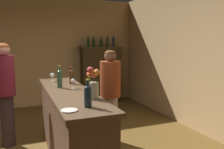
% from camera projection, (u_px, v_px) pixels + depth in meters
% --- Properties ---
extents(wall_back, '(5.71, 0.12, 2.86)m').
position_uv_depth(wall_back, '(30.00, 52.00, 6.11)').
color(wall_back, tan).
rests_on(wall_back, ground).
extents(wall_right, '(0.12, 6.70, 2.86)m').
position_uv_depth(wall_right, '(214.00, 57.00, 4.10)').
color(wall_right, tan).
rests_on(wall_right, ground).
extents(bar_counter, '(0.57, 2.43, 1.03)m').
position_uv_depth(bar_counter, '(70.00, 127.00, 3.28)').
color(bar_counter, brown).
rests_on(bar_counter, ground).
extents(display_cabinet, '(1.18, 0.42, 1.57)m').
position_uv_depth(display_cabinet, '(101.00, 73.00, 6.60)').
color(display_cabinet, '#372915').
rests_on(display_cabinet, ground).
extents(wine_bottle_merlot, '(0.07, 0.07, 0.33)m').
position_uv_depth(wine_bottle_merlot, '(60.00, 78.00, 3.42)').
color(wine_bottle_merlot, '#2F5133').
rests_on(wine_bottle_merlot, bar_counter).
extents(wine_bottle_malbec, '(0.07, 0.07, 0.28)m').
position_uv_depth(wine_bottle_malbec, '(71.00, 76.00, 3.74)').
color(wine_bottle_malbec, '#4A2B17').
rests_on(wine_bottle_malbec, bar_counter).
extents(wine_bottle_pinot, '(0.08, 0.08, 0.29)m').
position_uv_depth(wine_bottle_pinot, '(88.00, 95.00, 2.39)').
color(wine_bottle_pinot, '#1D2E38').
rests_on(wine_bottle_pinot, bar_counter).
extents(wine_glass_front, '(0.06, 0.06, 0.14)m').
position_uv_depth(wine_glass_front, '(73.00, 82.00, 3.37)').
color(wine_glass_front, white).
rests_on(wine_glass_front, bar_counter).
extents(wine_glass_mid, '(0.08, 0.08, 0.14)m').
position_uv_depth(wine_glass_mid, '(52.00, 75.00, 4.00)').
color(wine_glass_mid, white).
rests_on(wine_glass_mid, bar_counter).
extents(flower_arrangement, '(0.17, 0.15, 0.38)m').
position_uv_depth(flower_arrangement, '(93.00, 85.00, 2.75)').
color(flower_arrangement, '#AAA685').
rests_on(flower_arrangement, bar_counter).
extents(cheese_plate, '(0.16, 0.16, 0.01)m').
position_uv_depth(cheese_plate, '(69.00, 110.00, 2.27)').
color(cheese_plate, white).
rests_on(cheese_plate, bar_counter).
extents(display_bottle_left, '(0.06, 0.06, 0.30)m').
position_uv_depth(display_bottle_left, '(88.00, 42.00, 6.35)').
color(display_bottle_left, '#153F1B').
rests_on(display_bottle_left, display_cabinet).
extents(display_bottle_midleft, '(0.07, 0.07, 0.30)m').
position_uv_depth(display_bottle_midleft, '(94.00, 42.00, 6.40)').
color(display_bottle_midleft, '#1C321A').
rests_on(display_bottle_midleft, display_cabinet).
extents(display_bottle_center, '(0.07, 0.07, 0.29)m').
position_uv_depth(display_bottle_center, '(101.00, 42.00, 6.48)').
color(display_bottle_center, '#1A3619').
rests_on(display_bottle_center, display_cabinet).
extents(display_bottle_midright, '(0.07, 0.07, 0.31)m').
position_uv_depth(display_bottle_midright, '(107.00, 41.00, 6.55)').
color(display_bottle_midright, '#203A1E').
rests_on(display_bottle_midright, display_cabinet).
extents(display_bottle_right, '(0.07, 0.07, 0.32)m').
position_uv_depth(display_bottle_right, '(113.00, 41.00, 6.62)').
color(display_bottle_right, '#1F233B').
rests_on(display_bottle_right, display_cabinet).
extents(patron_in_grey, '(0.31, 0.31, 1.68)m').
position_uv_depth(patron_in_grey, '(5.00, 89.00, 3.76)').
color(patron_in_grey, '#352627').
rests_on(patron_in_grey, ground).
extents(bartender, '(0.34, 0.34, 1.57)m').
position_uv_depth(bartender, '(110.00, 93.00, 3.89)').
color(bartender, '#A3948D').
rests_on(bartender, ground).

